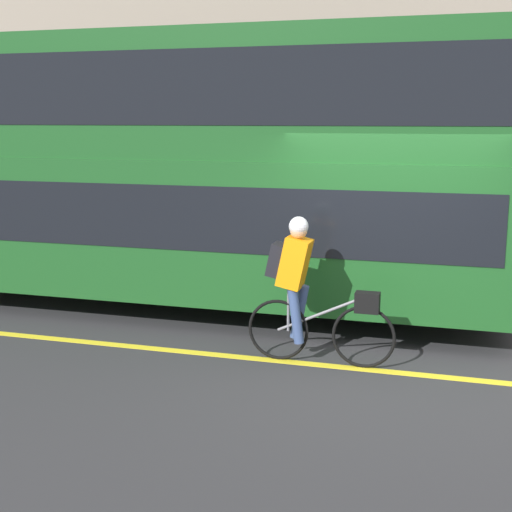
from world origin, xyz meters
TOP-DOWN VIEW (x-y plane):
  - ground_plane at (0.00, 0.00)m, footprint 80.00×80.00m
  - road_center_line at (0.00, 0.01)m, footprint 50.00×0.14m
  - sidewalk_curb at (0.00, 5.62)m, footprint 60.00×2.32m
  - building_facade at (0.00, 6.93)m, footprint 60.00×0.30m
  - bus at (-3.47, 1.95)m, footprint 9.83×2.44m
  - cyclist_on_bike at (-0.83, 0.06)m, footprint 1.65×0.32m
  - trash_bin at (-5.47, 5.50)m, footprint 0.52×0.52m
  - street_sign_post at (-5.75, 5.49)m, footprint 0.36×0.09m

SIDE VIEW (x-z plane):
  - ground_plane at x=0.00m, z-range 0.00..0.00m
  - road_center_line at x=0.00m, z-range 0.00..0.01m
  - sidewalk_curb at x=0.00m, z-range 0.00..0.13m
  - trash_bin at x=-5.47m, z-range 0.13..1.10m
  - cyclist_on_bike at x=-0.83m, z-range 0.06..1.69m
  - street_sign_post at x=-5.75m, z-range 0.27..2.52m
  - bus at x=-3.47m, z-range 0.22..3.97m
  - building_facade at x=0.00m, z-range 0.00..6.14m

